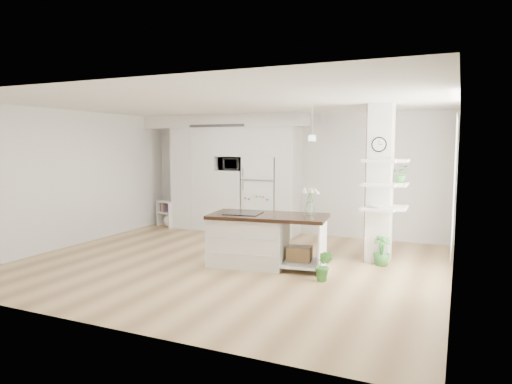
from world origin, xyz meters
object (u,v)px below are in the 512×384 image
refrigerator (263,195)px  bookshelf (168,215)px  floor_plant_a (324,266)px  kitchen_island (256,238)px

refrigerator → bookshelf: 2.53m
bookshelf → floor_plant_a: 5.52m
refrigerator → floor_plant_a: refrigerator is taller
bookshelf → floor_plant_a: (4.74, -2.83, -0.04)m
refrigerator → kitchen_island: bearing=-69.2°
bookshelf → floor_plant_a: bookshelf is taller
floor_plant_a → kitchen_island: bearing=161.7°
refrigerator → bookshelf: size_ratio=2.76×
bookshelf → floor_plant_a: bearing=-10.9°
kitchen_island → floor_plant_a: size_ratio=4.29×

